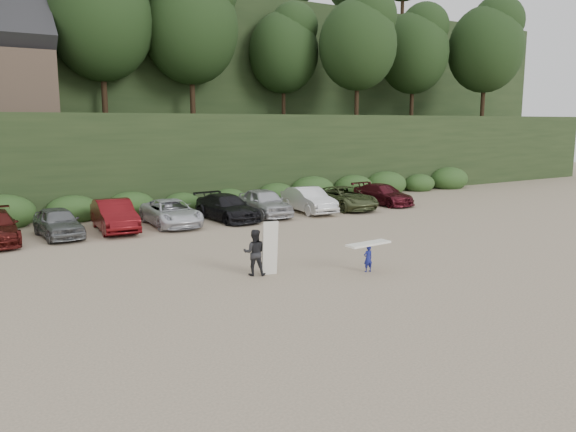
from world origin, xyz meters
TOP-DOWN VIEW (x-y plane):
  - ground at (0.00, 0.00)m, footprint 120.00×120.00m
  - hillside_backdrop at (-0.26, 35.93)m, footprint 90.00×41.50m
  - parked_cars at (-5.71, 10.22)m, footprint 34.27×5.70m
  - child_surfer at (-1.88, -2.60)m, footprint 1.86×0.63m
  - adult_surfer at (-5.60, -0.80)m, footprint 1.29×0.96m

SIDE VIEW (x-z plane):
  - ground at x=0.00m, z-range 0.00..0.00m
  - parked_cars at x=-5.71m, z-range -0.07..1.54m
  - child_surfer at x=-1.88m, z-range 0.20..1.30m
  - adult_surfer at x=-5.60m, z-range -0.14..1.85m
  - hillside_backdrop at x=-0.26m, z-range -2.78..25.22m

